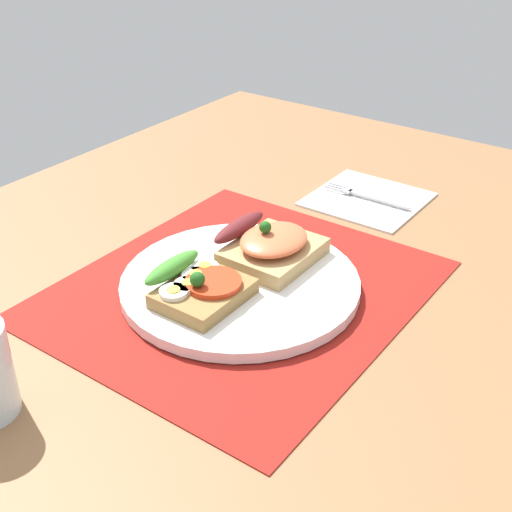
{
  "coord_description": "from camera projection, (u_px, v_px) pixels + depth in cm",
  "views": [
    {
      "loc": [
        -51.26,
        -38.97,
        42.02
      ],
      "look_at": [
        3.0,
        0.0,
        3.04
      ],
      "focal_mm": 48.41,
      "sensor_mm": 36.0,
      "label": 1
    }
  ],
  "objects": [
    {
      "name": "plate",
      "position": [
        240.0,
        284.0,
        0.76
      ],
      "size": [
        26.47,
        26.47,
        1.24
      ],
      "primitive_type": "cylinder",
      "color": "white",
      "rests_on": "placemat"
    },
    {
      "name": "fork",
      "position": [
        364.0,
        195.0,
        0.96
      ],
      "size": [
        1.62,
        13.01,
        0.32
      ],
      "color": "#B7B7BC",
      "rests_on": "napkin"
    },
    {
      "name": "sandwich_egg_tomato",
      "position": [
        198.0,
        286.0,
        0.72
      ],
      "size": [
        9.33,
        9.15,
        3.83
      ],
      "color": "olive",
      "rests_on": "plate"
    },
    {
      "name": "sandwich_salmon",
      "position": [
        270.0,
        245.0,
        0.79
      ],
      "size": [
        10.7,
        10.37,
        5.1
      ],
      "color": "tan",
      "rests_on": "plate"
    },
    {
      "name": "ground_plane",
      "position": [
        240.0,
        302.0,
        0.78
      ],
      "size": [
        120.0,
        90.0,
        3.2
      ],
      "primitive_type": "cube",
      "color": "#895F3C"
    },
    {
      "name": "placemat",
      "position": [
        240.0,
        289.0,
        0.77
      ],
      "size": [
        40.02,
        35.58,
        0.3
      ],
      "primitive_type": "cube",
      "color": "maroon",
      "rests_on": "ground_plane"
    },
    {
      "name": "napkin",
      "position": [
        368.0,
        198.0,
        0.97
      ],
      "size": [
        14.66,
        14.75,
        0.6
      ],
      "primitive_type": "cube",
      "color": "white",
      "rests_on": "ground_plane"
    }
  ]
}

